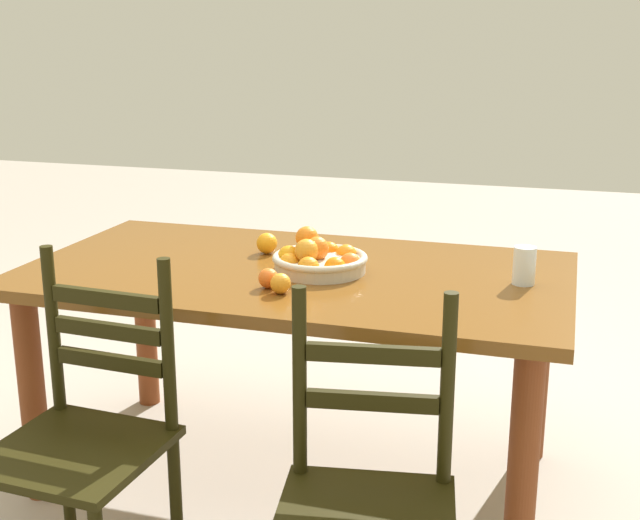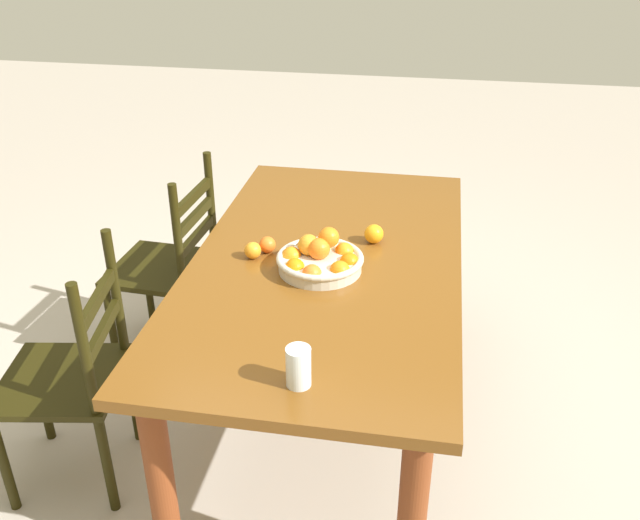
{
  "view_description": "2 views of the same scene",
  "coord_description": "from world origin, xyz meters",
  "px_view_note": "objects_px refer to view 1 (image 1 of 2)",
  "views": [
    {
      "loc": [
        -0.87,
        2.56,
        1.54
      ],
      "look_at": [
        -0.09,
        0.01,
        0.81
      ],
      "focal_mm": 47.17,
      "sensor_mm": 36.0,
      "label": 1
    },
    {
      "loc": [
        -2.23,
        -0.37,
        1.99
      ],
      "look_at": [
        -0.09,
        0.01,
        0.81
      ],
      "focal_mm": 38.73,
      "sensor_mm": 36.0,
      "label": 2
    }
  ],
  "objects_px": {
    "dining_table": "(296,299)",
    "chair_by_cabinet": "(367,509)",
    "fruit_bowl": "(318,259)",
    "orange_loose_2": "(268,278)",
    "chair_near_window": "(86,440)",
    "orange_loose_0": "(267,243)",
    "orange_loose_1": "(281,284)",
    "drinking_glass": "(524,266)"
  },
  "relations": [
    {
      "from": "orange_loose_0",
      "to": "orange_loose_1",
      "type": "bearing_deg",
      "value": 115.42
    },
    {
      "from": "dining_table",
      "to": "chair_by_cabinet",
      "type": "xyz_separation_m",
      "value": [
        -0.46,
        0.84,
        -0.22
      ]
    },
    {
      "from": "orange_loose_1",
      "to": "orange_loose_2",
      "type": "distance_m",
      "value": 0.07
    },
    {
      "from": "fruit_bowl",
      "to": "orange_loose_0",
      "type": "height_order",
      "value": "fruit_bowl"
    },
    {
      "from": "fruit_bowl",
      "to": "orange_loose_1",
      "type": "distance_m",
      "value": 0.26
    },
    {
      "from": "orange_loose_1",
      "to": "orange_loose_2",
      "type": "xyz_separation_m",
      "value": [
        0.05,
        -0.04,
        -0.0
      ]
    },
    {
      "from": "orange_loose_0",
      "to": "orange_loose_2",
      "type": "height_order",
      "value": "orange_loose_0"
    },
    {
      "from": "fruit_bowl",
      "to": "orange_loose_1",
      "type": "relative_size",
      "value": 4.99
    },
    {
      "from": "dining_table",
      "to": "drinking_glass",
      "type": "relative_size",
      "value": 14.99
    },
    {
      "from": "drinking_glass",
      "to": "orange_loose_0",
      "type": "bearing_deg",
      "value": -7.21
    },
    {
      "from": "dining_table",
      "to": "orange_loose_1",
      "type": "xyz_separation_m",
      "value": [
        -0.04,
        0.27,
        0.14
      ]
    },
    {
      "from": "drinking_glass",
      "to": "orange_loose_1",
      "type": "bearing_deg",
      "value": 24.36
    },
    {
      "from": "orange_loose_0",
      "to": "orange_loose_2",
      "type": "relative_size",
      "value": 1.19
    },
    {
      "from": "chair_by_cabinet",
      "to": "drinking_glass",
      "type": "bearing_deg",
      "value": 62.9
    },
    {
      "from": "chair_near_window",
      "to": "orange_loose_0",
      "type": "bearing_deg",
      "value": 82.16
    },
    {
      "from": "dining_table",
      "to": "orange_loose_2",
      "type": "distance_m",
      "value": 0.27
    },
    {
      "from": "chair_near_window",
      "to": "drinking_glass",
      "type": "bearing_deg",
      "value": 40.23
    },
    {
      "from": "orange_loose_2",
      "to": "orange_loose_1",
      "type": "bearing_deg",
      "value": 142.21
    },
    {
      "from": "orange_loose_2",
      "to": "dining_table",
      "type": "bearing_deg",
      "value": -92.88
    },
    {
      "from": "dining_table",
      "to": "chair_by_cabinet",
      "type": "height_order",
      "value": "chair_by_cabinet"
    },
    {
      "from": "orange_loose_2",
      "to": "drinking_glass",
      "type": "relative_size",
      "value": 0.52
    },
    {
      "from": "chair_near_window",
      "to": "orange_loose_2",
      "type": "xyz_separation_m",
      "value": [
        -0.33,
        -0.54,
        0.33
      ]
    },
    {
      "from": "dining_table",
      "to": "chair_near_window",
      "type": "bearing_deg",
      "value": 65.99
    },
    {
      "from": "fruit_bowl",
      "to": "orange_loose_2",
      "type": "relative_size",
      "value": 5.03
    },
    {
      "from": "chair_near_window",
      "to": "chair_by_cabinet",
      "type": "height_order",
      "value": "chair_near_window"
    },
    {
      "from": "fruit_bowl",
      "to": "orange_loose_2",
      "type": "distance_m",
      "value": 0.24
    },
    {
      "from": "orange_loose_2",
      "to": "drinking_glass",
      "type": "xyz_separation_m",
      "value": [
        -0.75,
        -0.27,
        0.03
      ]
    },
    {
      "from": "fruit_bowl",
      "to": "chair_by_cabinet",
      "type": "bearing_deg",
      "value": 114.31
    },
    {
      "from": "dining_table",
      "to": "chair_near_window",
      "type": "distance_m",
      "value": 0.87
    },
    {
      "from": "fruit_bowl",
      "to": "orange_loose_0",
      "type": "distance_m",
      "value": 0.3
    },
    {
      "from": "dining_table",
      "to": "orange_loose_2",
      "type": "height_order",
      "value": "orange_loose_2"
    },
    {
      "from": "orange_loose_0",
      "to": "drinking_glass",
      "type": "relative_size",
      "value": 0.62
    },
    {
      "from": "dining_table",
      "to": "drinking_glass",
      "type": "distance_m",
      "value": 0.76
    },
    {
      "from": "fruit_bowl",
      "to": "orange_loose_2",
      "type": "xyz_separation_m",
      "value": [
        0.09,
        0.22,
        -0.01
      ]
    },
    {
      "from": "dining_table",
      "to": "orange_loose_0",
      "type": "distance_m",
      "value": 0.27
    },
    {
      "from": "fruit_bowl",
      "to": "orange_loose_1",
      "type": "bearing_deg",
      "value": 81.45
    },
    {
      "from": "dining_table",
      "to": "orange_loose_0",
      "type": "xyz_separation_m",
      "value": [
        0.16,
        -0.16,
        0.15
      ]
    },
    {
      "from": "fruit_bowl",
      "to": "chair_near_window",
      "type": "bearing_deg",
      "value": 60.73
    },
    {
      "from": "chair_near_window",
      "to": "fruit_bowl",
      "type": "distance_m",
      "value": 0.94
    },
    {
      "from": "orange_loose_2",
      "to": "drinking_glass",
      "type": "height_order",
      "value": "drinking_glass"
    },
    {
      "from": "orange_loose_1",
      "to": "drinking_glass",
      "type": "relative_size",
      "value": 0.53
    },
    {
      "from": "orange_loose_0",
      "to": "chair_near_window",
      "type": "bearing_deg",
      "value": 78.88
    }
  ]
}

